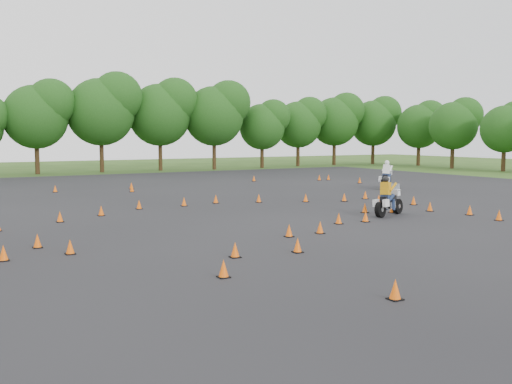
# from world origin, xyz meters

# --- Properties ---
(ground) EXTENTS (140.00, 140.00, 0.00)m
(ground) POSITION_xyz_m (0.00, 0.00, 0.00)
(ground) COLOR #2D5119
(ground) RESTS_ON ground
(asphalt_pad) EXTENTS (62.00, 62.00, 0.00)m
(asphalt_pad) POSITION_xyz_m (0.00, 6.00, 0.01)
(asphalt_pad) COLOR black
(asphalt_pad) RESTS_ON ground
(treeline) EXTENTS (86.71, 32.03, 10.66)m
(treeline) POSITION_xyz_m (0.50, 35.27, 4.58)
(treeline) COLOR #1B4614
(treeline) RESTS_ON ground
(traffic_cones) EXTENTS (36.51, 32.67, 0.45)m
(traffic_cones) POSITION_xyz_m (-0.08, 5.57, 0.23)
(traffic_cones) COLOR #FF600A
(traffic_cones) RESTS_ON asphalt_pad
(rider_yellow) EXTENTS (2.49, 1.48, 1.84)m
(rider_yellow) POSITION_xyz_m (5.84, 1.74, 0.92)
(rider_yellow) COLOR #C48611
(rider_yellow) RESTS_ON ground
(rider_white) EXTENTS (2.54, 2.18, 1.99)m
(rider_white) POSITION_xyz_m (15.25, 12.22, 1.00)
(rider_white) COLOR white
(rider_white) RESTS_ON ground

